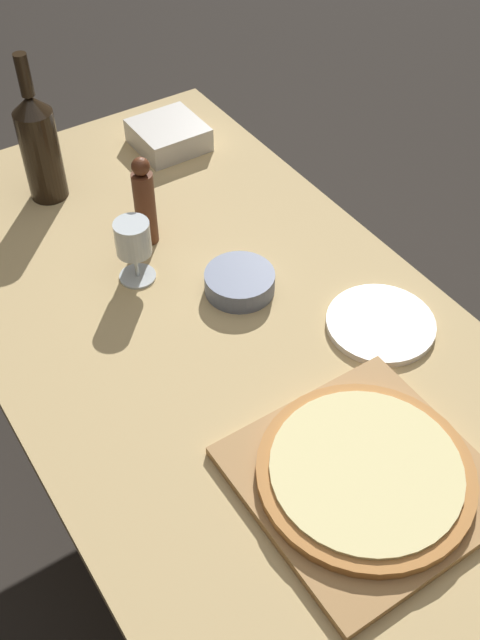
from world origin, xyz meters
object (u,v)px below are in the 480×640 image
Objects in this scene: pizza at (366,472)px; small_bowl at (240,282)px; wine_glass at (133,241)px; pepper_mill at (145,203)px; wine_bottle at (39,145)px.

small_bowl is (0.08, 0.48, -0.01)m from pizza.
pepper_mill is at bearing 51.04° from wine_glass.
pepper_mill is 0.26m from small_bowl.
wine_bottle is 2.42× the size of small_bowl.
pepper_mill is 1.46× the size of small_bowl.
small_bowl is (0.15, -0.14, -0.07)m from wine_glass.
pepper_mill reaches higher than pizza.
wine_bottle is 0.55m from small_bowl.
wine_bottle is 1.66× the size of pepper_mill.
small_bowl is (0.08, -0.24, -0.08)m from pepper_mill.
pepper_mill is 0.12m from wine_glass.
pepper_mill reaches higher than small_bowl.
pepper_mill is 1.49× the size of wine_glass.
wine_glass is at bearing -84.03° from wine_bottle.
pepper_mill is at bearing 108.19° from small_bowl.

